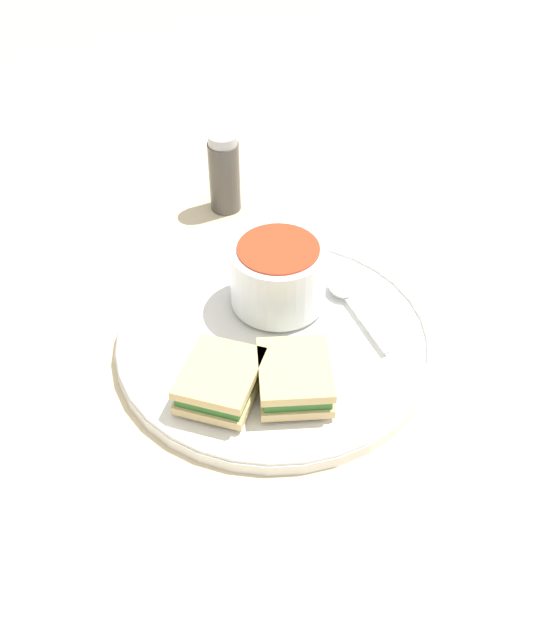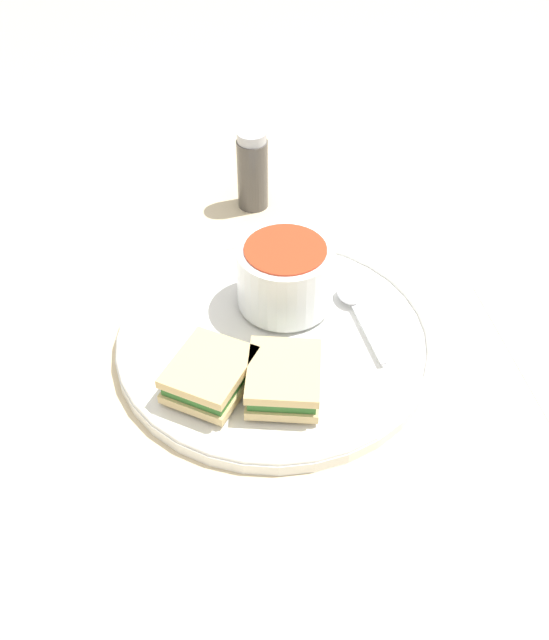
# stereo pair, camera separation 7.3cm
# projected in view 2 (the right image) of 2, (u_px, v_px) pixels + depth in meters

# --- Properties ---
(ground_plane) EXTENTS (2.40, 2.40, 0.00)m
(ground_plane) POSITION_uv_depth(u_px,v_px,m) (275.00, 346.00, 0.76)
(ground_plane) COLOR beige
(plate) EXTENTS (0.32, 0.32, 0.02)m
(plate) POSITION_uv_depth(u_px,v_px,m) (275.00, 339.00, 0.75)
(plate) COLOR white
(plate) RESTS_ON ground_plane
(soup_bowl) EXTENTS (0.10, 0.10, 0.07)m
(soup_bowl) POSITION_uv_depth(u_px,v_px,m) (285.00, 275.00, 0.76)
(soup_bowl) COLOR white
(soup_bowl) RESTS_ON plate
(spoon) EXTENTS (0.04, 0.12, 0.01)m
(spoon) POSITION_uv_depth(u_px,v_px,m) (352.00, 301.00, 0.77)
(spoon) COLOR silver
(spoon) RESTS_ON plate
(sandwich_half_near) EXTENTS (0.09, 0.10, 0.03)m
(sandwich_half_near) POSITION_uv_depth(u_px,v_px,m) (210.00, 375.00, 0.68)
(sandwich_half_near) COLOR #DBBC7F
(sandwich_half_near) RESTS_ON plate
(sandwich_half_far) EXTENTS (0.07, 0.08, 0.03)m
(sandwich_half_far) POSITION_uv_depth(u_px,v_px,m) (284.00, 379.00, 0.68)
(sandwich_half_far) COLOR #DBBC7F
(sandwich_half_far) RESTS_ON plate
(salt_shaker) EXTENTS (0.04, 0.04, 0.10)m
(salt_shaker) POSITION_uv_depth(u_px,v_px,m) (253.00, 170.00, 0.90)
(salt_shaker) COLOR #4C4742
(salt_shaker) RESTS_ON ground_plane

